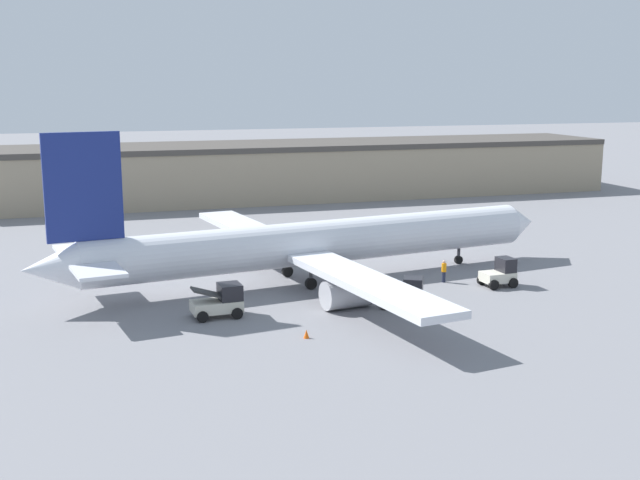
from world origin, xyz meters
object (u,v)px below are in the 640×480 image
ground_crew_worker (444,271)px  pushback_tug (405,294)px  belt_loader_truck (220,301)px  baggage_tug (500,273)px  airplane (307,244)px  safety_cone_near (306,334)px

ground_crew_worker → pushback_tug: (-5.79, -5.76, 0.04)m
ground_crew_worker → belt_loader_truck: 19.01m
ground_crew_worker → baggage_tug: (3.61, -2.42, 0.07)m
airplane → baggage_tug: (13.94, -5.76, -2.07)m
belt_loader_truck → pushback_tug: size_ratio=1.02×
airplane → pushback_tug: size_ratio=12.93×
belt_loader_truck → pushback_tug: belt_loader_truck is taller
safety_cone_near → pushback_tug: bearing=27.6°
ground_crew_worker → baggage_tug: baggage_tug is taller
ground_crew_worker → baggage_tug: size_ratio=0.68×
pushback_tug → baggage_tug: bearing=47.5°
baggage_tug → safety_cone_near: size_ratio=4.75×
belt_loader_truck → safety_cone_near: bearing=-58.8°
belt_loader_truck → airplane: bearing=38.6°
airplane → belt_loader_truck: 11.25m
baggage_tug → belt_loader_truck: size_ratio=0.76×
airplane → ground_crew_worker: (10.33, -3.34, -2.14)m
ground_crew_worker → belt_loader_truck: bearing=56.0°
baggage_tug → pushback_tug: baggage_tug is taller
ground_crew_worker → belt_loader_truck: belt_loader_truck is taller
pushback_tug → safety_cone_near: (-8.55, -4.47, -0.72)m
safety_cone_near → airplane: bearing=73.5°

